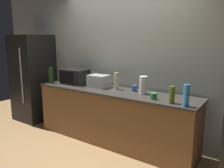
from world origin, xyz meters
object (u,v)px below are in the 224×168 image
(mug_blue, at_px, (134,88))
(bottle_wine, at_px, (51,76))
(paper_towel_roll, at_px, (143,85))
(refrigerator, at_px, (33,78))
(toaster_oven, at_px, (99,81))
(bottle_spray_cleaner, at_px, (186,96))
(mug_green, at_px, (154,96))
(bottle_hand_soap, at_px, (117,81))
(bottle_olive_oil, at_px, (172,95))
(microwave, at_px, (75,76))

(mug_blue, bearing_deg, bottle_wine, -168.97)
(paper_towel_roll, xyz_separation_m, mug_blue, (-0.20, 0.09, -0.09))
(refrigerator, xyz_separation_m, toaster_oven, (1.73, 0.06, 0.10))
(bottle_spray_cleaner, distance_m, mug_blue, 1.01)
(mug_blue, bearing_deg, paper_towel_roll, -23.74)
(mug_green, bearing_deg, mug_blue, 148.16)
(bottle_wine, distance_m, mug_blue, 1.64)
(mug_green, bearing_deg, paper_towel_roll, 142.75)
(mug_blue, bearing_deg, bottle_hand_soap, -169.39)
(bottle_hand_soap, bearing_deg, bottle_olive_oil, -15.11)
(paper_towel_roll, bearing_deg, bottle_spray_cleaner, -21.65)
(refrigerator, bearing_deg, bottle_wine, -12.47)
(refrigerator, distance_m, mug_blue, 2.39)
(microwave, distance_m, bottle_olive_oil, 1.96)
(refrigerator, bearing_deg, mug_green, -2.99)
(toaster_oven, xyz_separation_m, bottle_wine, (-0.94, -0.23, 0.04))
(mug_blue, distance_m, mug_green, 0.55)
(bottle_olive_oil, xyz_separation_m, mug_blue, (-0.74, 0.34, -0.07))
(bottle_olive_oil, height_order, mug_green, bottle_olive_oil)
(bottle_wine, bearing_deg, microwave, 29.30)
(refrigerator, height_order, mug_green, refrigerator)
(mug_blue, bearing_deg, bottle_olive_oil, -24.59)
(microwave, xyz_separation_m, mug_green, (1.67, -0.20, -0.09))
(bottle_spray_cleaner, bearing_deg, bottle_wine, 178.52)
(bottle_wine, distance_m, bottle_spray_cleaner, 2.53)
(refrigerator, relative_size, bottle_olive_oil, 7.98)
(refrigerator, bearing_deg, paper_towel_roll, 1.11)
(bottle_wine, bearing_deg, mug_blue, 11.03)
(paper_towel_roll, distance_m, mug_blue, 0.24)
(mug_green, bearing_deg, toaster_oven, 169.44)
(bottle_olive_oil, bearing_deg, mug_green, 169.70)
(bottle_hand_soap, relative_size, mug_green, 3.09)
(toaster_oven, relative_size, bottle_hand_soap, 1.20)
(toaster_oven, relative_size, paper_towel_roll, 1.26)
(mug_blue, xyz_separation_m, mug_green, (0.46, -0.29, -0.00))
(bottle_wine, xyz_separation_m, bottle_olive_oil, (2.34, -0.03, -0.03))
(paper_towel_roll, bearing_deg, bottle_hand_soap, 176.37)
(microwave, height_order, toaster_oven, microwave)
(toaster_oven, distance_m, mug_blue, 0.67)
(microwave, relative_size, bottle_wine, 1.65)
(bottle_wine, relative_size, bottle_spray_cleaner, 1.05)
(bottle_wine, height_order, bottle_olive_oil, bottle_wine)
(refrigerator, relative_size, toaster_oven, 5.29)
(paper_towel_roll, relative_size, bottle_wine, 0.93)
(toaster_oven, xyz_separation_m, paper_towel_roll, (0.86, -0.01, 0.03))
(refrigerator, bearing_deg, bottle_hand_soap, 2.26)
(refrigerator, height_order, bottle_wine, refrigerator)
(microwave, relative_size, paper_towel_roll, 1.78)
(refrigerator, height_order, microwave, refrigerator)
(refrigerator, xyz_separation_m, bottle_hand_soap, (2.08, 0.08, 0.14))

